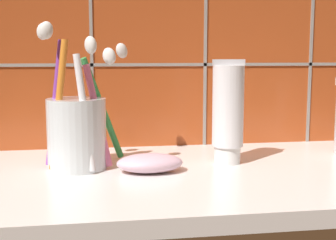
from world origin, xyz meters
TOP-DOWN VIEW (x-y plane):
  - sink_counter at (0.00, 0.00)cm, footprint 73.45×34.78cm
  - tile_wall_backsplash at (0.01, 17.63)cm, footprint 83.45×1.72cm
  - toothbrush_cup at (-18.55, 3.36)cm, footprint 12.80×10.80cm
  - toothpaste_tube at (1.90, 3.35)cm, footprint 4.53×4.31cm
  - soap_bar at (-9.37, -0.07)cm, footprint 8.56×5.42cm

SIDE VIEW (x-z plane):
  - sink_counter at x=0.00cm, z-range 0.00..2.00cm
  - soap_bar at x=-9.37cm, z-range 2.00..4.38cm
  - toothbrush_cup at x=-18.55cm, z-range -2.17..17.03cm
  - toothpaste_tube at x=1.90cm, z-range 1.93..16.31cm
  - tile_wall_backsplash at x=0.01cm, z-range 0.01..40.51cm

